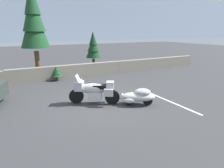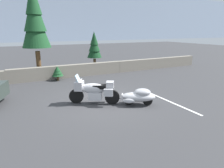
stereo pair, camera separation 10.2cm
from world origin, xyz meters
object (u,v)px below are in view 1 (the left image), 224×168
(touring_motorcycle, at_px, (94,91))
(pine_tree_tall, at_px, (33,18))
(car_shaped_trailer, at_px, (139,96))
(pine_tree_secondary, at_px, (93,46))

(touring_motorcycle, relative_size, pine_tree_tall, 0.32)
(car_shaped_trailer, distance_m, pine_tree_secondary, 8.97)
(touring_motorcycle, distance_m, pine_tree_secondary, 8.40)
(pine_tree_tall, distance_m, pine_tree_secondary, 5.14)
(touring_motorcycle, bearing_deg, car_shaped_trailer, -31.84)
(pine_tree_tall, height_order, pine_tree_secondary, pine_tree_tall)
(touring_motorcycle, xyz_separation_m, car_shaped_trailer, (1.70, -1.06, -0.21))
(touring_motorcycle, height_order, pine_tree_tall, pine_tree_tall)
(pine_tree_secondary, bearing_deg, pine_tree_tall, -168.20)
(car_shaped_trailer, bearing_deg, pine_tree_tall, 112.09)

